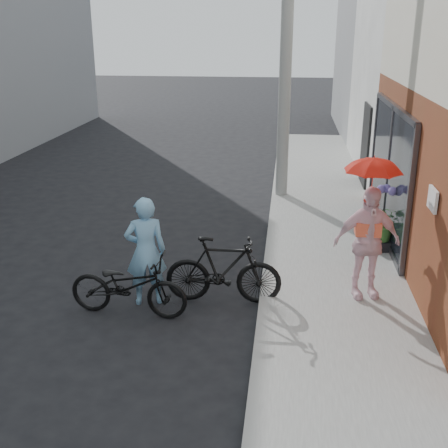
% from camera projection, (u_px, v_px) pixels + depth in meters
% --- Properties ---
extents(ground, '(80.00, 80.00, 0.00)m').
position_uv_depth(ground, '(198.00, 315.00, 8.21)').
color(ground, black).
rests_on(ground, ground).
extents(sidewalk, '(2.20, 24.00, 0.12)m').
position_uv_depth(sidewalk, '(334.00, 263.00, 9.83)').
color(sidewalk, gray).
rests_on(sidewalk, ground).
extents(curb, '(0.12, 24.00, 0.12)m').
position_uv_depth(curb, '(268.00, 260.00, 9.96)').
color(curb, '#9E9E99').
rests_on(curb, ground).
extents(utility_pole, '(0.28, 0.28, 7.00)m').
position_uv_depth(utility_pole, '(286.00, 49.00, 12.53)').
color(utility_pole, '#9E9E99').
rests_on(utility_pole, ground).
extents(officer, '(0.70, 0.57, 1.68)m').
position_uv_depth(officer, '(146.00, 251.00, 8.31)').
color(officer, '#7BB5DC').
rests_on(officer, ground).
extents(bike_left, '(1.80, 0.75, 0.92)m').
position_uv_depth(bike_left, '(128.00, 286.00, 8.08)').
color(bike_left, black).
rests_on(bike_left, ground).
extents(bike_right, '(1.76, 0.53, 1.05)m').
position_uv_depth(bike_right, '(223.00, 270.00, 8.43)').
color(bike_right, black).
rests_on(bike_right, ground).
extents(kimono_woman, '(1.07, 0.63, 1.71)m').
position_uv_depth(kimono_woman, '(367.00, 243.00, 8.27)').
color(kimono_woman, '#F6CED8').
rests_on(kimono_woman, sidewalk).
extents(parasol, '(0.80, 0.80, 0.70)m').
position_uv_depth(parasol, '(374.00, 162.00, 7.86)').
color(parasol, red).
rests_on(parasol, kimono_woman).
extents(planter, '(0.40, 0.40, 0.18)m').
position_uv_depth(planter, '(382.00, 245.00, 10.26)').
color(planter, black).
rests_on(planter, sidewalk).
extents(potted_plant, '(0.61, 0.53, 0.68)m').
position_uv_depth(potted_plant, '(384.00, 223.00, 10.11)').
color(potted_plant, '#38722D').
rests_on(potted_plant, planter).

